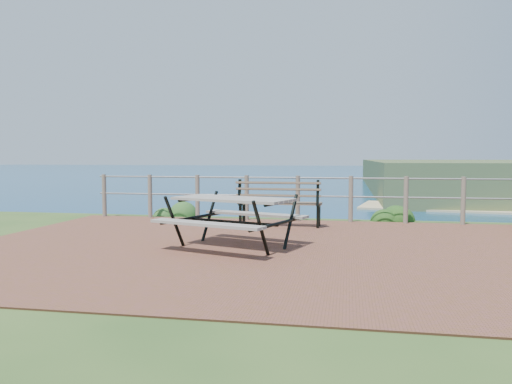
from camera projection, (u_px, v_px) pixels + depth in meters
ground at (276, 249)px, 7.74m from camera, size 10.00×7.00×0.12m
ocean at (345, 161)px, 203.94m from camera, size 1200.00×1200.00×0.00m
safety_railing at (298, 196)px, 10.98m from camera, size 9.40×0.10×1.00m
picnic_table at (233, 217)px, 7.74m from camera, size 1.99×1.53×0.78m
park_bench at (280, 196)px, 10.16m from camera, size 1.71×0.46×0.96m
shrub_lip_west at (173, 215)px, 12.26m from camera, size 0.75×0.75×0.48m
shrub_lip_east at (393, 220)px, 11.31m from camera, size 0.80×0.80×0.56m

